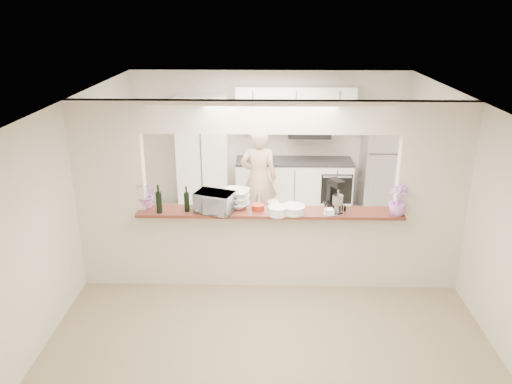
{
  "coord_description": "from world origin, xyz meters",
  "views": [
    {
      "loc": [
        -0.03,
        -5.97,
        3.55
      ],
      "look_at": [
        -0.18,
        0.3,
        1.21
      ],
      "focal_mm": 35.0,
      "sensor_mm": 36.0,
      "label": 1
    }
  ],
  "objects_px": {
    "stand_mixer": "(335,195)",
    "person": "(259,179)",
    "toaster_oven": "(215,202)",
    "refrigerator": "(383,166)"
  },
  "relations": [
    {
      "from": "toaster_oven",
      "to": "stand_mixer",
      "type": "height_order",
      "value": "stand_mixer"
    },
    {
      "from": "stand_mixer",
      "to": "person",
      "type": "xyz_separation_m",
      "value": [
        -1.03,
        1.85,
        -0.42
      ]
    },
    {
      "from": "toaster_oven",
      "to": "stand_mixer",
      "type": "bearing_deg",
      "value": 24.56
    },
    {
      "from": "stand_mixer",
      "to": "person",
      "type": "relative_size",
      "value": 0.23
    },
    {
      "from": "refrigerator",
      "to": "person",
      "type": "bearing_deg",
      "value": -161.67
    },
    {
      "from": "refrigerator",
      "to": "toaster_oven",
      "type": "relative_size",
      "value": 3.57
    },
    {
      "from": "refrigerator",
      "to": "toaster_oven",
      "type": "bearing_deg",
      "value": -135.0
    },
    {
      "from": "stand_mixer",
      "to": "toaster_oven",
      "type": "bearing_deg",
      "value": -174.0
    },
    {
      "from": "toaster_oven",
      "to": "person",
      "type": "relative_size",
      "value": 0.28
    },
    {
      "from": "refrigerator",
      "to": "person",
      "type": "relative_size",
      "value": 1.0
    }
  ]
}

